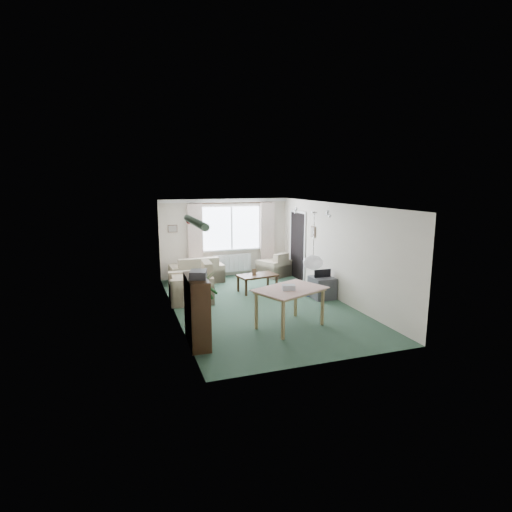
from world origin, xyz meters
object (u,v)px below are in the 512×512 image
object	(u,v)px
houseplant	(204,304)
dining_table	(290,308)
sofa	(197,269)
coffee_table	(257,283)
bookshelf	(197,311)
tv_cube	(322,288)
armchair_left	(190,282)
armchair_corner	(274,264)
pet_bed	(308,291)

from	to	relation	value
houseplant	dining_table	distance (m)	1.76
sofa	coffee_table	xyz separation A→B (m)	(1.35, -1.56, -0.15)
bookshelf	tv_cube	distance (m)	4.01
bookshelf	dining_table	bearing A→B (deg)	8.43
armchair_left	coffee_table	xyz separation A→B (m)	(1.84, 0.27, -0.25)
armchair_corner	dining_table	distance (m)	4.48
dining_table	armchair_corner	bearing A→B (deg)	72.71
pet_bed	bookshelf	bearing A→B (deg)	-145.29
sofa	tv_cube	xyz separation A→B (m)	(2.71, -2.67, -0.11)
armchair_corner	pet_bed	world-z (taller)	armchair_corner
bookshelf	tv_cube	size ratio (longest dim) A/B	2.10
sofa	armchair_corner	size ratio (longest dim) A/B	1.83
dining_table	pet_bed	bearing A→B (deg)	55.42
armchair_corner	pet_bed	size ratio (longest dim) A/B	1.22
sofa	pet_bed	xyz separation A→B (m)	(2.57, -2.16, -0.31)
armchair_left	pet_bed	world-z (taller)	armchair_left
dining_table	armchair_left	bearing A→B (deg)	122.78
armchair_corner	coffee_table	world-z (taller)	armchair_corner
tv_cube	armchair_corner	bearing A→B (deg)	95.83
pet_bed	armchair_corner	bearing A→B (deg)	93.86
armchair_left	dining_table	distance (m)	2.94
houseplant	dining_table	xyz separation A→B (m)	(1.74, -0.07, -0.25)
armchair_corner	tv_cube	distance (m)	2.66
armchair_left	coffee_table	bearing A→B (deg)	102.01
coffee_table	dining_table	bearing A→B (deg)	-95.30
coffee_table	pet_bed	size ratio (longest dim) A/B	1.51
sofa	coffee_table	size ratio (longest dim) A/B	1.49
coffee_table	tv_cube	size ratio (longest dim) A/B	1.72
sofa	coffee_table	distance (m)	2.07
armchair_left	bookshelf	size ratio (longest dim) A/B	0.86
armchair_left	tv_cube	bearing A→B (deg)	79.03
sofa	armchair_left	bearing A→B (deg)	72.58
coffee_table	pet_bed	world-z (taller)	coffee_table
sofa	armchair_corner	distance (m)	2.43
houseplant	tv_cube	distance (m)	3.72
coffee_table	dining_table	distance (m)	2.76
armchair_left	coffee_table	size ratio (longest dim) A/B	1.05
bookshelf	pet_bed	distance (m)	4.18
bookshelf	tv_cube	bearing A→B (deg)	29.54
pet_bed	dining_table	bearing A→B (deg)	-124.58
dining_table	bookshelf	bearing A→B (deg)	-173.51
armchair_left	houseplant	xyz separation A→B (m)	(-0.15, -2.40, 0.17)
sofa	armchair_corner	world-z (taller)	sofa
sofa	tv_cube	distance (m)	3.80
coffee_table	tv_cube	world-z (taller)	tv_cube
bookshelf	armchair_left	bearing A→B (deg)	84.74
bookshelf	dining_table	distance (m)	1.96
armchair_corner	houseplant	xyz separation A→B (m)	(-3.07, -4.21, 0.28)
armchair_corner	coffee_table	size ratio (longest dim) A/B	0.81
houseplant	tv_cube	xyz separation A→B (m)	(3.35, 1.56, -0.38)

